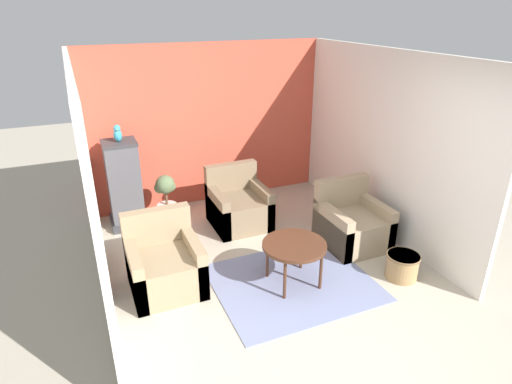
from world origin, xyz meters
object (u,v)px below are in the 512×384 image
(parrot, at_px, (117,134))
(wicker_basket, at_px, (402,265))
(birdcage, at_px, (124,185))
(coffee_table, at_px, (294,247))
(armchair_left, at_px, (165,265))
(potted_plant, at_px, (166,196))
(armchair_right, at_px, (352,225))
(armchair_middle, at_px, (238,207))

(parrot, height_order, wicker_basket, parrot)
(birdcage, bearing_deg, parrot, 90.00)
(birdcage, xyz_separation_m, parrot, (0.00, 0.00, 0.75))
(coffee_table, height_order, armchair_left, armchair_left)
(potted_plant, distance_m, wicker_basket, 3.38)
(armchair_right, height_order, armchair_middle, same)
(armchair_middle, bearing_deg, armchair_right, -43.24)
(armchair_right, bearing_deg, armchair_left, 179.62)
(birdcage, distance_m, parrot, 0.75)
(coffee_table, distance_m, armchair_right, 1.25)
(coffee_table, distance_m, birdcage, 2.70)
(armchair_right, bearing_deg, armchair_middle, 136.76)
(armchair_middle, height_order, wicker_basket, armchair_middle)
(coffee_table, bearing_deg, birdcage, 124.48)
(armchair_left, distance_m, parrot, 2.04)
(armchair_right, distance_m, wicker_basket, 0.91)
(coffee_table, height_order, birdcage, birdcage)
(parrot, relative_size, potted_plant, 0.34)
(birdcage, relative_size, parrot, 5.32)
(coffee_table, distance_m, potted_plant, 2.38)
(armchair_left, bearing_deg, birdcage, 95.73)
(armchair_left, height_order, potted_plant, armchair_left)
(armchair_right, height_order, wicker_basket, armchair_right)
(armchair_right, bearing_deg, coffee_table, -156.27)
(parrot, bearing_deg, potted_plant, -6.40)
(armchair_left, height_order, armchair_middle, same)
(armchair_right, relative_size, armchair_middle, 1.00)
(parrot, height_order, potted_plant, parrot)
(birdcage, bearing_deg, armchair_right, -33.08)
(birdcage, relative_size, potted_plant, 1.79)
(armchair_right, bearing_deg, birdcage, 146.92)
(armchair_left, xyz_separation_m, potted_plant, (0.38, 1.65, 0.09))
(armchair_middle, bearing_deg, potted_plant, 148.63)
(birdcage, bearing_deg, armchair_middle, -22.82)
(armchair_right, height_order, parrot, parrot)
(coffee_table, relative_size, armchair_left, 0.85)
(wicker_basket, bearing_deg, coffee_table, 161.84)
(armchair_left, xyz_separation_m, parrot, (-0.17, 1.72, 1.09))
(birdcage, bearing_deg, armchair_left, -84.27)
(coffee_table, bearing_deg, armchair_middle, 91.88)
(armchair_left, distance_m, armchair_middle, 1.70)
(parrot, distance_m, wicker_basket, 3.99)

